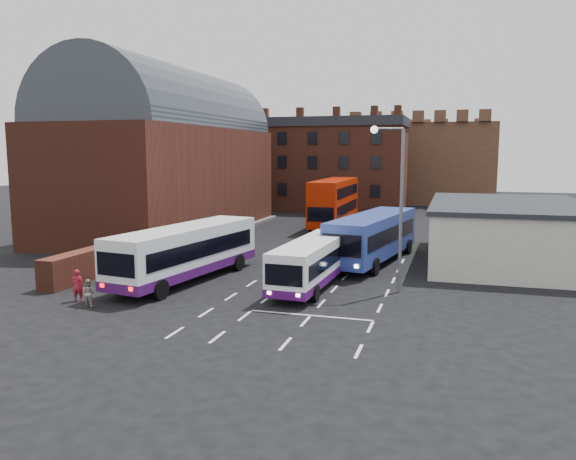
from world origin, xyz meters
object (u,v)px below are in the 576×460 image
(bus_red_double, at_px, (334,202))
(street_lamp, at_px, (396,194))
(pedestrian_red, at_px, (78,285))
(bus_blue, at_px, (373,234))
(bus_white_inbound, at_px, (312,260))
(pedestrian_beige, at_px, (89,293))
(bus_white_outbound, at_px, (186,249))

(bus_red_double, distance_m, street_lamp, 27.21)
(pedestrian_red, bearing_deg, bus_blue, -151.20)
(street_lamp, height_order, pedestrian_red, street_lamp)
(bus_white_inbound, bearing_deg, pedestrian_beige, 39.44)
(bus_red_double, bearing_deg, bus_white_inbound, 98.93)
(street_lamp, xyz_separation_m, pedestrian_beige, (-14.45, -7.27, -4.81))
(pedestrian_red, bearing_deg, pedestrian_beige, 129.56)
(bus_red_double, distance_m, pedestrian_red, 32.93)
(street_lamp, distance_m, pedestrian_beige, 16.88)
(bus_white_inbound, bearing_deg, pedestrian_red, 33.72)
(pedestrian_beige, bearing_deg, bus_red_double, -99.05)
(bus_red_double, bearing_deg, bus_white_outbound, 82.06)
(pedestrian_red, bearing_deg, bus_red_double, -121.24)
(pedestrian_beige, bearing_deg, bus_white_inbound, -142.38)
(bus_white_outbound, distance_m, pedestrian_beige, 7.08)
(bus_white_inbound, relative_size, bus_red_double, 0.80)
(bus_white_outbound, relative_size, bus_blue, 0.97)
(street_lamp, relative_size, pedestrian_red, 5.40)
(bus_white_outbound, relative_size, bus_white_inbound, 1.25)
(bus_white_outbound, bearing_deg, street_lamp, 11.56)
(bus_white_outbound, xyz_separation_m, bus_red_double, (3.57, 26.24, 0.68))
(bus_red_double, bearing_deg, pedestrian_red, 77.75)
(bus_red_double, xyz_separation_m, pedestrian_beige, (-5.69, -32.87, -1.93))
(pedestrian_red, height_order, pedestrian_beige, pedestrian_red)
(bus_white_inbound, xyz_separation_m, bus_red_double, (-4.10, 25.54, 1.05))
(bus_white_inbound, xyz_separation_m, pedestrian_red, (-10.97, -6.62, -0.74))
(street_lamp, bearing_deg, pedestrian_red, -157.24)
(pedestrian_red, distance_m, pedestrian_beige, 1.39)
(bus_white_inbound, relative_size, bus_blue, 0.78)
(bus_blue, height_order, pedestrian_beige, bus_blue)
(bus_white_outbound, distance_m, street_lamp, 12.85)
(bus_white_inbound, bearing_deg, bus_red_double, -78.27)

